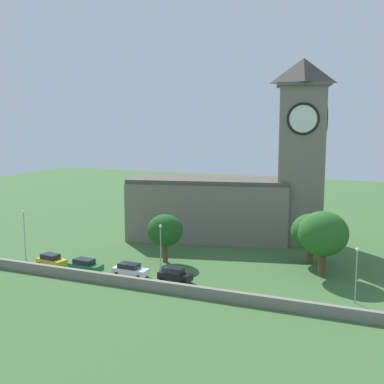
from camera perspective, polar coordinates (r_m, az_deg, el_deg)
The scene contains 13 objects.
ground_plane at distance 77.51m, azimuth 0.99°, elevation -6.94°, with size 200.00×200.00×0.00m, color #3D6633.
church at distance 84.32m, azimuth 5.66°, elevation 0.49°, with size 33.91×16.44×29.96m.
quay_barrier at distance 61.90m, azimuth -5.22°, elevation -10.42°, with size 56.62×0.70×1.28m, color gray.
car_yellow at distance 72.97m, azimuth -15.73°, elevation -7.51°, with size 4.52×2.63×1.82m.
car_green at distance 69.53m, azimuth -12.07°, elevation -8.18°, with size 4.85×2.48×1.82m.
car_white at distance 66.81m, azimuth -7.05°, elevation -8.79°, with size 4.85×2.24×1.73m.
car_black at distance 64.09m, azimuth -1.98°, elevation -9.40°, with size 4.39×2.32×1.92m.
streetlamp_west_end at distance 77.04m, azimuth -18.58°, elevation -3.79°, with size 0.44×0.44×7.28m.
streetlamp_west_mid at distance 65.79m, azimuth -3.60°, elevation -5.64°, with size 0.44×0.44×6.87m.
streetlamp_central at distance 59.15m, azimuth 18.24°, elevation -7.99°, with size 0.44×0.44×6.40m.
tree_riverside_east at distance 72.90m, azimuth 13.40°, elevation -4.45°, with size 5.67×5.67×7.18m.
tree_churchyard at distance 67.26m, azimuth 14.72°, elevation -4.63°, with size 6.49×6.49×8.67m.
tree_by_tower at distance 71.81m, azimuth -3.09°, elevation -4.40°, with size 5.07×5.07×6.94m.
Camera 1 is at (27.62, -54.37, 20.82)m, focal length 46.83 mm.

